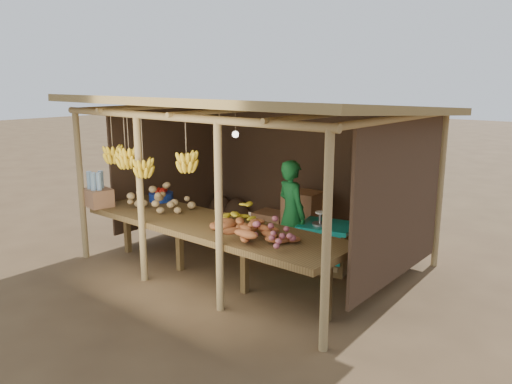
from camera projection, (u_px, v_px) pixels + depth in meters
The scene contains 13 objects.
ground at pixel (256, 261), 7.38m from camera, with size 60.00×60.00×0.00m, color brown.
stall_structure at pixel (252, 131), 7.00m from camera, with size 4.70×3.50×2.43m.
counter at pixel (210, 228), 6.51m from camera, with size 3.90×1.05×0.80m.
potato_heap at pixel (158, 196), 7.22m from camera, with size 1.04×0.62×0.37m, color tan, non-canonical shape.
sweet_potato_heap at pixel (246, 223), 5.83m from camera, with size 1.10×0.66×0.36m, color #A15529, non-canonical shape.
onion_heap at pixel (272, 229), 5.61m from camera, with size 0.76×0.46×0.35m, color #A24E59, non-canonical shape.
banana_pile at pixel (243, 210), 6.48m from camera, with size 0.52×0.31×0.34m, color yellow, non-canonical shape.
tomato_basin at pixel (161, 196), 7.68m from camera, with size 0.37×0.37×0.19m.
bottle_box at pixel (98, 193), 7.33m from camera, with size 0.46×0.39×0.52m.
vendor at pixel (292, 214), 7.06m from camera, with size 0.56×0.37×1.54m, color #16672C.
tarp_crate at pixel (326, 245), 7.00m from camera, with size 0.85×0.77×0.86m.
carton_stack at pixel (292, 221), 8.06m from camera, with size 1.19×0.47×0.89m.
burlap_sacks at pixel (228, 210), 9.26m from camera, with size 0.85×0.45×0.60m.
Camera 1 is at (4.44, -5.39, 2.62)m, focal length 35.00 mm.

